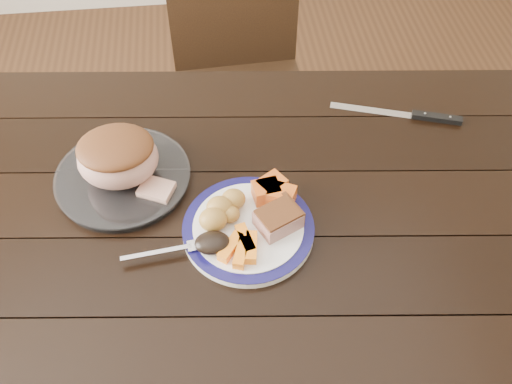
{
  "coord_description": "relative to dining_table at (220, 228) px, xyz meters",
  "views": [
    {
      "loc": [
        -0.0,
        -0.77,
        1.71
      ],
      "look_at": [
        0.08,
        -0.02,
        0.8
      ],
      "focal_mm": 40.0,
      "sensor_mm": 36.0,
      "label": 1
    }
  ],
  "objects": [
    {
      "name": "ground",
      "position": [
        0.0,
        0.0,
        -0.66
      ],
      "size": [
        4.0,
        4.0,
        0.0
      ],
      "primitive_type": "plane",
      "color": "#472B16",
      "rests_on": "ground"
    },
    {
      "name": "dining_table",
      "position": [
        0.0,
        0.0,
        0.0
      ],
      "size": [
        1.68,
        1.06,
        0.75
      ],
      "rotation": [
        0.0,
        0.0,
        -0.1
      ],
      "color": "black",
      "rests_on": "ground"
    },
    {
      "name": "chair_far",
      "position": [
        0.11,
        0.74,
        -0.13
      ],
      "size": [
        0.44,
        0.45,
        0.93
      ],
      "rotation": [
        0.0,
        0.0,
        3.19
      ],
      "color": "black",
      "rests_on": "ground"
    },
    {
      "name": "dinner_plate",
      "position": [
        0.06,
        -0.08,
        0.1
      ],
      "size": [
        0.27,
        0.27,
        0.02
      ],
      "primitive_type": "cylinder",
      "color": "white",
      "rests_on": "dining_table"
    },
    {
      "name": "plate_rim",
      "position": [
        0.06,
        -0.08,
        0.11
      ],
      "size": [
        0.27,
        0.27,
        0.02
      ],
      "primitive_type": "torus",
      "color": "#100E46",
      "rests_on": "dinner_plate"
    },
    {
      "name": "serving_platter",
      "position": [
        -0.2,
        0.09,
        0.1
      ],
      "size": [
        0.29,
        0.29,
        0.02
      ],
      "primitive_type": "cylinder",
      "color": "white",
      "rests_on": "dining_table"
    },
    {
      "name": "pork_slice",
      "position": [
        0.12,
        -0.09,
        0.13
      ],
      "size": [
        0.1,
        0.1,
        0.04
      ],
      "primitive_type": "cube",
      "rotation": [
        0.0,
        0.0,
        0.46
      ],
      "color": "tan",
      "rests_on": "dinner_plate"
    },
    {
      "name": "roasted_potatoes",
      "position": [
        0.01,
        -0.05,
        0.14
      ],
      "size": [
        0.1,
        0.1,
        0.05
      ],
      "color": "gold",
      "rests_on": "dinner_plate"
    },
    {
      "name": "carrot_batons",
      "position": [
        0.04,
        -0.14,
        0.12
      ],
      "size": [
        0.08,
        0.1,
        0.02
      ],
      "color": "orange",
      "rests_on": "dinner_plate"
    },
    {
      "name": "pumpkin_wedges",
      "position": [
        0.12,
        -0.01,
        0.13
      ],
      "size": [
        0.1,
        0.09,
        0.04
      ],
      "color": "orange",
      "rests_on": "dinner_plate"
    },
    {
      "name": "dark_mushroom",
      "position": [
        -0.02,
        -0.13,
        0.13
      ],
      "size": [
        0.07,
        0.05,
        0.03
      ],
      "primitive_type": "ellipsoid",
      "color": "black",
      "rests_on": "dinner_plate"
    },
    {
      "name": "fork",
      "position": [
        -0.1,
        -0.12,
        0.11
      ],
      "size": [
        0.18,
        0.04,
        0.0
      ],
      "rotation": [
        0.0,
        0.0,
        0.11
      ],
      "color": "silver",
      "rests_on": "dinner_plate"
    },
    {
      "name": "roast_joint",
      "position": [
        -0.2,
        0.09,
        0.17
      ],
      "size": [
        0.17,
        0.15,
        0.11
      ],
      "primitive_type": "ellipsoid",
      "color": "tan",
      "rests_on": "serving_platter"
    },
    {
      "name": "cut_slice",
      "position": [
        -0.13,
        0.03,
        0.12
      ],
      "size": [
        0.09,
        0.08,
        0.02
      ],
      "primitive_type": "cube",
      "rotation": [
        0.0,
        0.0,
        -0.43
      ],
      "color": "tan",
      "rests_on": "serving_platter"
    },
    {
      "name": "carving_knife",
      "position": [
        0.51,
        0.21,
        0.1
      ],
      "size": [
        0.31,
        0.12,
        0.01
      ],
      "rotation": [
        0.0,
        0.0,
        -0.31
      ],
      "color": "silver",
      "rests_on": "dining_table"
    }
  ]
}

